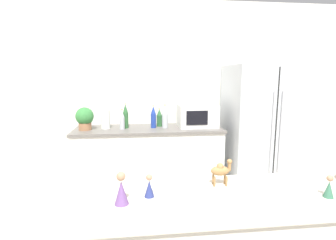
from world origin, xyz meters
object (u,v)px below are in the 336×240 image
at_px(microwave, 197,116).
at_px(back_bottle_2, 165,117).
at_px(back_bottle_3, 153,117).
at_px(wise_man_figurine_purple, 121,190).
at_px(back_bottle_0, 126,116).
at_px(wise_man_figurine_blue, 149,187).
at_px(back_bottle_4, 122,120).
at_px(wise_man_figurine_crimson, 329,188).
at_px(paper_towel_roll, 106,119).
at_px(back_bottle_1, 159,118).
at_px(potted_plant, 85,118).
at_px(camel_figurine, 221,170).
at_px(refrigerator, 261,132).

bearing_deg(microwave, back_bottle_2, -173.33).
xyz_separation_m(back_bottle_3, wise_man_figurine_purple, (-0.27, -2.07, -0.03)).
relative_size(back_bottle_0, wise_man_figurine_blue, 2.64).
bearing_deg(back_bottle_3, back_bottle_2, -12.18).
xyz_separation_m(back_bottle_0, wise_man_figurine_blue, (0.20, -2.02, -0.06)).
bearing_deg(back_bottle_0, back_bottle_4, -119.53).
bearing_deg(wise_man_figurine_crimson, paper_towel_roll, 121.72).
distance_m(back_bottle_1, back_bottle_2, 0.14).
distance_m(potted_plant, wise_man_figurine_purple, 2.09).
xyz_separation_m(paper_towel_roll, camel_figurine, (0.84, -1.93, 0.01)).
bearing_deg(wise_man_figurine_purple, microwave, 68.14).
bearing_deg(wise_man_figurine_purple, back_bottle_2, 78.42).
relative_size(microwave, back_bottle_3, 1.72).
height_order(back_bottle_0, wise_man_figurine_purple, back_bottle_0).
distance_m(wise_man_figurine_crimson, wise_man_figurine_purple, 1.01).
distance_m(back_bottle_4, wise_man_figurine_purple, 2.01).
distance_m(back_bottle_2, camel_figurine, 1.88).
xyz_separation_m(back_bottle_0, camel_figurine, (0.59, -1.92, -0.02)).
bearing_deg(back_bottle_0, paper_towel_roll, 179.51).
height_order(back_bottle_2, back_bottle_3, back_bottle_2).
xyz_separation_m(microwave, back_bottle_2, (-0.42, -0.05, -0.00)).
xyz_separation_m(camel_figurine, wise_man_figurine_purple, (-0.53, -0.16, -0.02)).
relative_size(camel_figurine, wise_man_figurine_purple, 0.94).
height_order(back_bottle_3, wise_man_figurine_crimson, back_bottle_3).
bearing_deg(back_bottle_3, paper_towel_roll, 178.29).
xyz_separation_m(microwave, wise_man_figurine_blue, (-0.71, -2.02, -0.05)).
xyz_separation_m(back_bottle_0, back_bottle_3, (0.34, -0.02, -0.01)).
xyz_separation_m(wise_man_figurine_blue, wise_man_figurine_crimson, (0.87, -0.11, -0.00)).
relative_size(paper_towel_roll, wise_man_figurine_purple, 1.49).
bearing_deg(back_bottle_0, wise_man_figurine_purple, -88.12).
height_order(camel_figurine, wise_man_figurine_blue, camel_figurine).
height_order(back_bottle_3, wise_man_figurine_purple, back_bottle_3).
height_order(back_bottle_4, wise_man_figurine_crimson, back_bottle_4).
bearing_deg(camel_figurine, back_bottle_2, 93.30).
height_order(back_bottle_1, camel_figurine, back_bottle_1).
height_order(potted_plant, wise_man_figurine_blue, potted_plant).
height_order(potted_plant, back_bottle_2, back_bottle_2).
bearing_deg(potted_plant, camel_figurine, -60.04).
bearing_deg(potted_plant, wise_man_figurine_crimson, -53.08).
xyz_separation_m(refrigerator, back_bottle_4, (-1.76, 0.02, 0.19)).
height_order(refrigerator, paper_towel_roll, refrigerator).
height_order(back_bottle_3, wise_man_figurine_blue, back_bottle_3).
bearing_deg(back_bottle_1, microwave, -8.22).
relative_size(refrigerator, potted_plant, 6.27).
bearing_deg(back_bottle_1, wise_man_figurine_purple, -99.40).
xyz_separation_m(wise_man_figurine_blue, wise_man_figurine_purple, (-0.13, -0.06, 0.02)).
distance_m(refrigerator, back_bottle_1, 1.32).
xyz_separation_m(wise_man_figurine_crimson, wise_man_figurine_purple, (-1.00, 0.05, 0.02)).
bearing_deg(back_bottle_1, potted_plant, -171.56).
distance_m(back_bottle_1, wise_man_figurine_crimson, 2.29).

